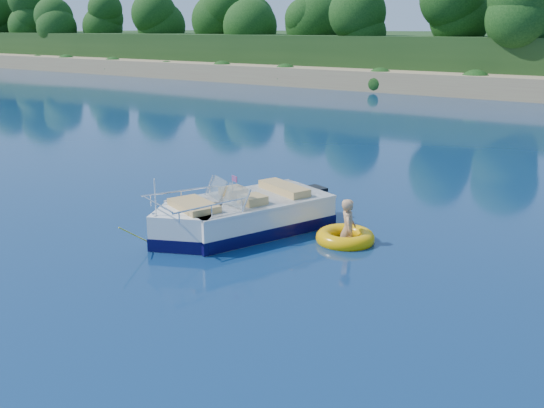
% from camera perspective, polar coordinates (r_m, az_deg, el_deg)
% --- Properties ---
extents(ground, '(160.00, 160.00, 0.00)m').
position_cam_1_polar(ground, '(11.22, -2.97, -8.69)').
color(ground, '#0A2449').
rests_on(ground, ground).
extents(motorboat, '(3.16, 5.26, 1.84)m').
position_cam_1_polar(motorboat, '(14.46, -3.17, -1.34)').
color(motorboat, white).
rests_on(motorboat, ground).
extents(tow_tube, '(1.45, 1.45, 0.36)m').
position_cam_1_polar(tow_tube, '(14.01, 6.90, -3.17)').
color(tow_tube, '#F6AE04').
rests_on(tow_tube, ground).
extents(boy, '(0.75, 0.88, 1.59)m').
position_cam_1_polar(boy, '(14.04, 7.10, -3.53)').
color(boy, tan).
rests_on(boy, ground).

